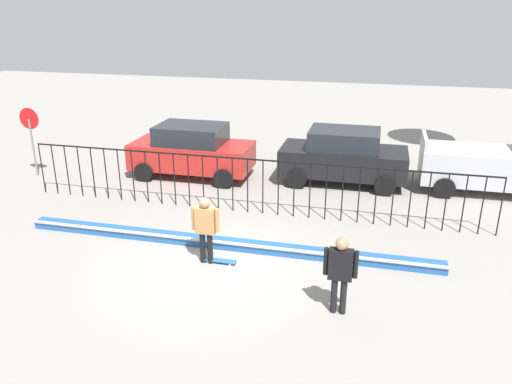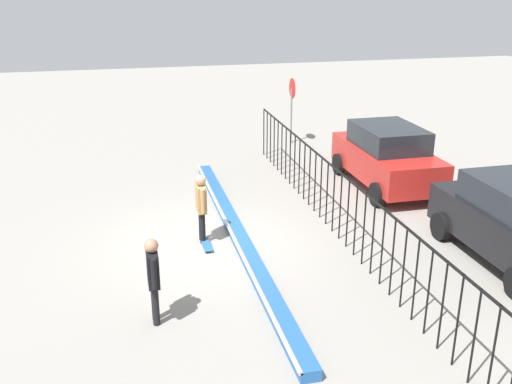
% 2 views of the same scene
% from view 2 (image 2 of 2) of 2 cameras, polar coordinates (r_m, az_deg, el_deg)
% --- Properties ---
extents(ground_plane, '(60.00, 60.00, 0.00)m').
position_cam_2_polar(ground_plane, '(14.14, -5.07, -5.11)').
color(ground_plane, gray).
extents(bowl_coping_ledge, '(11.00, 0.40, 0.27)m').
position_cam_2_polar(bowl_coping_ledge, '(14.22, -1.76, -4.35)').
color(bowl_coping_ledge, '#235699').
rests_on(bowl_coping_ledge, ground).
extents(perimeter_fence, '(14.04, 0.04, 1.69)m').
position_cam_2_polar(perimeter_fence, '(14.52, 7.66, -0.02)').
color(perimeter_fence, black).
rests_on(perimeter_fence, ground).
extents(skateboarder, '(0.69, 0.26, 1.70)m').
position_cam_2_polar(skateboarder, '(13.89, -5.40, -1.01)').
color(skateboarder, black).
rests_on(skateboarder, ground).
extents(skateboard, '(0.80, 0.20, 0.07)m').
position_cam_2_polar(skateboard, '(13.98, -4.88, -5.14)').
color(skateboard, '#26598C').
rests_on(skateboard, ground).
extents(camera_operator, '(0.69, 0.26, 1.70)m').
position_cam_2_polar(camera_operator, '(10.77, -10.07, -7.86)').
color(camera_operator, black).
rests_on(camera_operator, ground).
extents(parked_car_red, '(4.30, 2.12, 1.90)m').
position_cam_2_polar(parked_car_red, '(18.06, 12.73, 3.47)').
color(parked_car_red, '#B2231E').
rests_on(parked_car_red, ground).
extents(stop_sign, '(0.76, 0.07, 2.50)m').
position_cam_2_polar(stop_sign, '(22.42, 3.53, 8.85)').
color(stop_sign, slate).
rests_on(stop_sign, ground).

